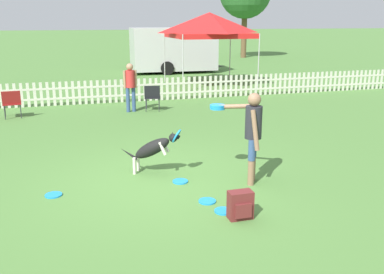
% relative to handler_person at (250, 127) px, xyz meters
% --- Properties ---
extents(ground_plane, '(240.00, 240.00, 0.00)m').
position_rel_handler_person_xyz_m(ground_plane, '(-1.42, 0.44, -0.98)').
color(ground_plane, '#4C7A38').
extents(handler_person, '(0.77, 0.98, 1.56)m').
position_rel_handler_person_xyz_m(handler_person, '(0.00, 0.00, 0.00)').
color(handler_person, '#8C664C').
rests_on(handler_person, ground_plane).
extents(leaping_dog, '(1.09, 0.73, 0.87)m').
position_rel_handler_person_xyz_m(leaping_dog, '(-1.48, 0.86, -0.48)').
color(leaping_dog, black).
rests_on(leaping_dog, ground_plane).
extents(frisbee_near_handler, '(0.27, 0.27, 0.02)m').
position_rel_handler_person_xyz_m(frisbee_near_handler, '(-0.95, -0.59, -0.97)').
color(frisbee_near_handler, '#1E8CD8').
rests_on(frisbee_near_handler, ground_plane).
extents(frisbee_near_dog, '(0.27, 0.27, 0.02)m').
position_rel_handler_person_xyz_m(frisbee_near_dog, '(-3.23, 0.33, -0.97)').
color(frisbee_near_dog, '#1E8CD8').
rests_on(frisbee_near_dog, ground_plane).
extents(frisbee_midfield, '(0.27, 0.27, 0.02)m').
position_rel_handler_person_xyz_m(frisbee_midfield, '(-0.83, -0.99, -0.97)').
color(frisbee_midfield, '#1E8CD8').
rests_on(frisbee_midfield, ground_plane).
extents(frisbee_far_scatter, '(0.27, 0.27, 0.02)m').
position_rel_handler_person_xyz_m(frisbee_far_scatter, '(-1.13, 0.33, -0.97)').
color(frisbee_far_scatter, '#1E8CD8').
rests_on(frisbee_far_scatter, ground_plane).
extents(backpack_on_grass, '(0.34, 0.23, 0.41)m').
position_rel_handler_person_xyz_m(backpack_on_grass, '(-0.68, -1.26, -0.78)').
color(backpack_on_grass, maroon).
rests_on(backpack_on_grass, ground_plane).
extents(picket_fence, '(25.40, 0.04, 0.78)m').
position_rel_handler_person_xyz_m(picket_fence, '(-1.42, 8.09, -0.59)').
color(picket_fence, beige).
rests_on(picket_fence, ground_plane).
extents(folding_chair_blue_left, '(0.57, 0.58, 0.80)m').
position_rel_handler_person_xyz_m(folding_chair_blue_left, '(-0.41, 6.37, -0.50)').
color(folding_chair_blue_left, '#333338').
rests_on(folding_chair_blue_left, ground_plane).
extents(folding_chair_center, '(0.54, 0.56, 0.80)m').
position_rel_handler_person_xyz_m(folding_chair_center, '(-4.42, 6.51, -0.50)').
color(folding_chair_center, '#333338').
rests_on(folding_chair_center, ground_plane).
extents(canopy_tent_main, '(3.18, 3.18, 3.02)m').
position_rel_handler_person_xyz_m(canopy_tent_main, '(2.97, 11.00, 1.53)').
color(canopy_tent_main, '#B2B2B2').
rests_on(canopy_tent_main, ground_plane).
extents(spectator_standing, '(0.41, 0.27, 1.46)m').
position_rel_handler_person_xyz_m(spectator_standing, '(-1.06, 6.45, -0.11)').
color(spectator_standing, '#334C7A').
rests_on(spectator_standing, ground_plane).
extents(equipment_trailer, '(5.20, 2.47, 2.31)m').
position_rel_handler_person_xyz_m(equipment_trailer, '(2.66, 16.07, 0.25)').
color(equipment_trailer, '#B7B7B7').
rests_on(equipment_trailer, ground_plane).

